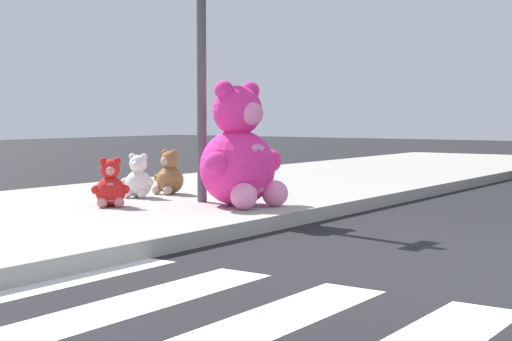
# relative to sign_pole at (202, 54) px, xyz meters

# --- Properties ---
(sidewalk) EXTENTS (28.00, 4.40, 0.15)m
(sidewalk) POSITION_rel_sign_pole_xyz_m (-1.00, 0.80, -1.77)
(sidewalk) COLOR #9E9B93
(sidewalk) RESTS_ON ground_plane
(sign_pole) EXTENTS (0.56, 0.11, 3.20)m
(sign_pole) POSITION_rel_sign_pole_xyz_m (0.00, 0.00, 0.00)
(sign_pole) COLOR #4C4C51
(sign_pole) RESTS_ON sidewalk
(plush_pink_large) EXTENTS (1.05, 0.97, 1.38)m
(plush_pink_large) POSITION_rel_sign_pole_xyz_m (-0.06, -0.59, -1.15)
(plush_pink_large) COLOR #F22D93
(plush_pink_large) RESTS_ON sidewalk
(plush_brown) EXTENTS (0.39, 0.44, 0.57)m
(plush_brown) POSITION_rel_sign_pole_xyz_m (0.47, 0.93, -1.47)
(plush_brown) COLOR olive
(plush_brown) RESTS_ON sidewalk
(plush_red) EXTENTS (0.39, 0.39, 0.54)m
(plush_red) POSITION_rel_sign_pole_xyz_m (-0.95, 0.53, -1.48)
(plush_red) COLOR red
(plush_red) RESTS_ON sidewalk
(plush_white) EXTENTS (0.39, 0.39, 0.54)m
(plush_white) POSITION_rel_sign_pole_xyz_m (-0.07, 0.95, -1.48)
(plush_white) COLOR white
(plush_white) RESTS_ON sidewalk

